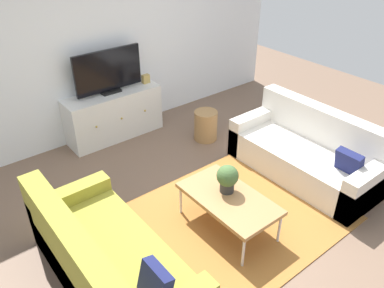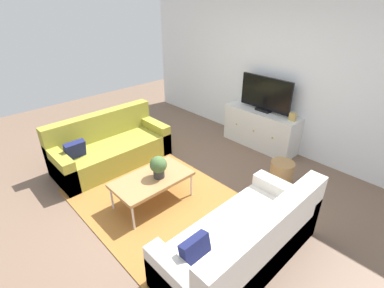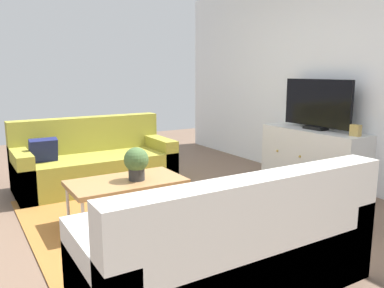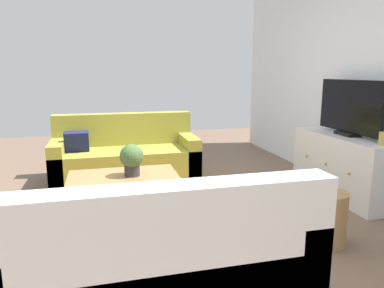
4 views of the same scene
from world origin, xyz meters
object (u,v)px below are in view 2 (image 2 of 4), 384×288
Objects in this scene: wicker_basket at (281,175)px; couch_right_side at (246,244)px; couch_left_side at (109,148)px; flat_screen_tv at (266,94)px; coffee_table at (152,180)px; tv_console at (261,129)px; mantel_clock at (293,117)px; potted_plant at (158,166)px.

couch_right_side is at bearing -72.19° from wicker_basket.
flat_screen_tv reaches higher than couch_left_side.
tv_console is at bearing 89.34° from coffee_table.
couch_left_side is 4.24× the size of wicker_basket.
flat_screen_tv is 0.63m from mantel_clock.
wicker_basket is (-0.47, 1.47, -0.05)m from couch_right_side.
coffee_table is 2.37× the size of wicker_basket.
coffee_table is at bearing -175.76° from couch_right_side.
couch_right_side is at bearing 4.24° from coffee_table.
couch_right_side is 1.48m from potted_plant.
couch_right_side is 1.51m from coffee_table.
coffee_table is 1.06× the size of flat_screen_tv.
coffee_table is at bearing -123.11° from wicker_basket.
tv_console is at bearing -90.00° from flat_screen_tv.
couch_right_side reaches higher than mantel_clock.
potted_plant is 2.46m from flat_screen_tv.
tv_console is (1.41, 2.37, 0.08)m from couch_left_side.
wicker_basket is at bearing -65.30° from mantel_clock.
wicker_basket is (0.98, 1.49, -0.36)m from potted_plant.
couch_right_side is at bearing 0.00° from couch_left_side.
potted_plant is 0.22× the size of tv_console.
potted_plant is at bearing -89.52° from tv_console.
tv_console is 3.15× the size of wicker_basket.
potted_plant is at bearing -103.17° from mantel_clock.
potted_plant is at bearing 60.34° from coffee_table.
tv_console is at bearing 121.77° from couch_right_side.
couch_left_side is at bearing -129.95° from mantel_clock.
mantel_clock is at bearing 114.70° from wicker_basket.
coffee_table is (1.38, -0.11, 0.11)m from couch_left_side.
mantel_clock is 0.29× the size of wicker_basket.
couch_left_side is at bearing 178.98° from potted_plant.
couch_right_side is at bearing -58.23° from tv_console.
tv_console is (-1.47, 2.37, 0.08)m from couch_right_side.
mantel_clock reaches higher than wicker_basket.
flat_screen_tv is at bearing 90.48° from potted_plant.
potted_plant is 2.41m from tv_console.
flat_screen_tv reaches higher than coffee_table.
tv_console is at bearing 59.34° from couch_left_side.
mantel_clock reaches higher than potted_plant.
couch_left_side reaches higher than wicker_basket.
couch_left_side is at bearing 180.00° from couch_right_side.
couch_right_side is 1.35× the size of tv_console.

